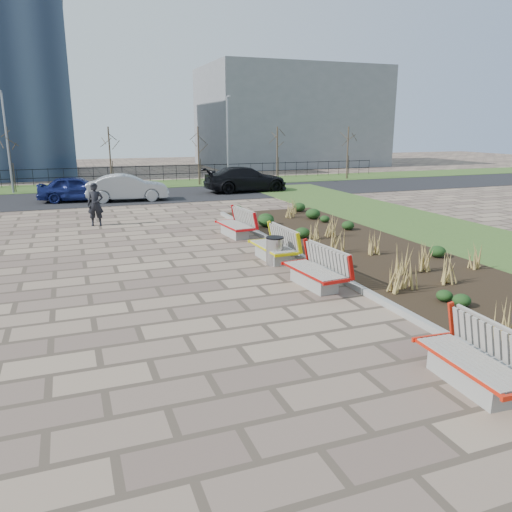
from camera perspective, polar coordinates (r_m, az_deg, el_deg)
name	(u,v)px	position (r m, az deg, el deg)	size (l,w,h in m)	color
ground	(238,346)	(9.65, -2.11, -10.22)	(120.00, 120.00, 0.00)	#85705B
planting_bed	(372,254)	(16.56, 13.07, 0.24)	(4.50, 18.00, 0.10)	black
planting_curb	(307,260)	(15.41, 5.82, -0.42)	(0.16, 18.00, 0.15)	gray
grass_verge_near	(486,243)	(19.56, 24.77, 1.35)	(5.00, 38.00, 0.04)	#33511E
grass_verge_far	(110,186)	(36.64, -16.30, 7.70)	(80.00, 5.00, 0.04)	#33511E
road	(119,197)	(30.70, -15.36, 6.52)	(80.00, 7.00, 0.02)	black
bench_a	(473,358)	(8.74, 23.51, -10.63)	(0.90, 2.10, 1.00)	red
bench_b	(314,268)	(12.96, 6.63, -1.39)	(0.90, 2.10, 1.00)	#B30F0B
bench_c	(272,245)	(15.45, 1.85, 1.31)	(0.90, 2.10, 1.00)	yellow
bench_d	(234,223)	(18.89, -2.49, 3.76)	(0.90, 2.10, 1.00)	red
litter_bin	(275,251)	(15.00, 2.16, 0.57)	(0.52, 0.52, 0.83)	#B2B2B7
pedestrian	(95,204)	(21.92, -17.88, 5.63)	(0.65, 0.43, 1.79)	black
car_blue	(77,189)	(29.47, -19.77, 7.26)	(1.66, 4.12, 1.40)	navy
car_silver	(127,188)	(28.86, -14.48, 7.57)	(1.54, 4.43, 1.46)	gray
car_black	(246,179)	(32.05, -1.18, 8.77)	(2.18, 5.35, 1.55)	black
tree_b	(10,160)	(35.02, -26.28, 9.83)	(1.40, 1.40, 4.00)	#4C3D2D
tree_c	(110,158)	(34.98, -16.33, 10.73)	(1.40, 1.40, 4.00)	#4C3D2D
tree_d	(199,156)	(35.95, -6.59, 11.30)	(1.40, 1.40, 4.00)	#4C3D2D
tree_e	(277,154)	(37.86, 2.43, 11.54)	(1.40, 1.40, 4.00)	#4C3D2D
tree_f	(348,153)	(40.58, 10.42, 11.52)	(1.40, 1.40, 4.00)	#4C3D2D
lamp_west	(7,144)	(34.48, -26.54, 11.42)	(0.24, 0.60, 6.00)	gray
lamp_east	(228,141)	(35.97, -3.26, 12.96)	(0.24, 0.60, 6.00)	gray
railing_fence	(108,175)	(38.07, -16.55, 8.86)	(44.00, 0.10, 1.20)	black
building_grey	(290,117)	(55.23, 3.90, 15.54)	(18.00, 12.00, 10.00)	slate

